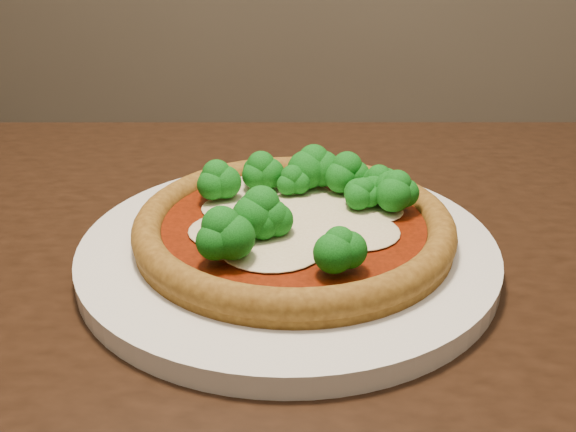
# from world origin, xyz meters

# --- Properties ---
(dining_table) EXTENTS (1.34, 0.85, 0.75)m
(dining_table) POSITION_xyz_m (-0.14, 0.14, 0.65)
(dining_table) COLOR black
(dining_table) RESTS_ON floor
(plate) EXTENTS (0.34, 0.34, 0.02)m
(plate) POSITION_xyz_m (-0.07, 0.13, 0.76)
(plate) COLOR silver
(plate) RESTS_ON dining_table
(pizza) EXTENTS (0.27, 0.27, 0.06)m
(pizza) POSITION_xyz_m (-0.07, 0.14, 0.79)
(pizza) COLOR olive
(pizza) RESTS_ON plate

